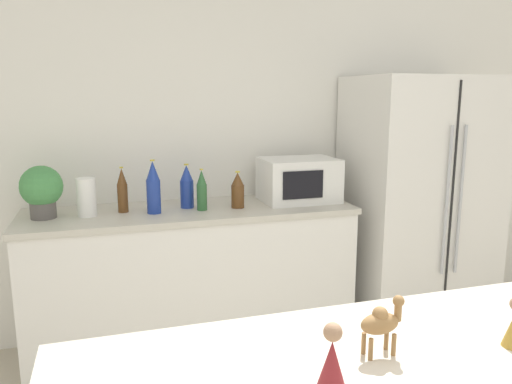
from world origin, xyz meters
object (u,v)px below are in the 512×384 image
Objects in this scene: camel_figurine at (382,322)px; back_bottle_2 at (238,190)px; back_bottle_1 at (122,191)px; wise_man_figurine_crimson at (332,361)px; back_bottle_3 at (202,191)px; back_bottle_4 at (153,188)px; potted_plant at (42,189)px; paper_towel_roll at (87,197)px; refrigerator at (418,203)px; microwave at (299,180)px; back_bottle_0 at (187,187)px.

back_bottle_2 is at bearing 85.58° from camel_figurine.
back_bottle_2 is at bearing -7.04° from back_bottle_1.
back_bottle_3 is at bearing 87.05° from wise_man_figurine_crimson.
back_bottle_4 reaches higher than back_bottle_1.
potted_plant is 0.24m from paper_towel_roll.
refrigerator is 1.30m from back_bottle_2.
wise_man_figurine_crimson is at bearing -151.31° from camel_figurine.
paper_towel_roll is 0.46× the size of microwave.
paper_towel_roll is 1.51× the size of camel_figurine.
back_bottle_1 is at bearing 99.59° from wise_man_figurine_crimson.
refrigerator is at bearing -0.25° from back_bottle_4.
wise_man_figurine_crimson is at bearing -69.15° from potted_plant.
back_bottle_3 is (-1.52, 0.00, 0.17)m from refrigerator.
microwave is at bearing 7.00° from back_bottle_3.
back_bottle_3 is at bearing -10.65° from back_bottle_1.
back_bottle_4 is (0.17, -0.08, 0.02)m from back_bottle_1.
back_bottle_4 is at bearing 100.61° from camel_figurine.
camel_figurine is (0.15, -2.01, 0.02)m from back_bottle_0.
camel_figurine is at bearing -87.77° from back_bottle_3.
back_bottle_3 is at bearing -3.76° from paper_towel_roll.
back_bottle_1 is 1.85× the size of camel_figurine.
back_bottle_4 reaches higher than paper_towel_roll.
back_bottle_3 reaches higher than back_bottle_2.
back_bottle_3 is at bearing -4.18° from potted_plant.
back_bottle_0 reaches higher than camel_figurine.
back_bottle_1 is 1.07× the size of back_bottle_3.
back_bottle_4 reaches higher than back_bottle_3.
paper_towel_roll is 0.59m from back_bottle_0.
camel_figurine is at bearing -63.90° from potted_plant.
back_bottle_1 is at bearing -178.93° from back_bottle_0.
back_bottle_0 is at bearing 89.22° from wise_man_figurine_crimson.
wise_man_figurine_crimson reaches higher than camel_figurine.
back_bottle_3 is at bearing -173.00° from microwave.
potted_plant reaches higher than back_bottle_2.
wise_man_figurine_crimson is at bearing -84.87° from back_bottle_4.
refrigerator reaches higher than back_bottle_4.
back_bottle_1 is 1.19× the size of back_bottle_2.
back_bottle_0 reaches higher than paper_towel_roll.
back_bottle_0 is at bearing 94.26° from camel_figurine.
back_bottle_1 reaches higher than back_bottle_3.
potted_plant reaches higher than back_bottle_3.
back_bottle_1 reaches higher than back_bottle_2.
back_bottle_4 is at bearing -5.56° from potted_plant.
microwave is at bearing 174.53° from refrigerator.
back_bottle_0 is (0.58, 0.05, 0.02)m from paper_towel_roll.
paper_towel_roll is (0.24, -0.02, -0.05)m from potted_plant.
back_bottle_1 is at bearing 172.96° from back_bottle_2.
paper_towel_roll is 0.21m from back_bottle_1.
wise_man_figurine_crimson is (-1.62, -2.01, 0.18)m from refrigerator.
back_bottle_4 is (0.37, -0.04, 0.04)m from paper_towel_roll.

